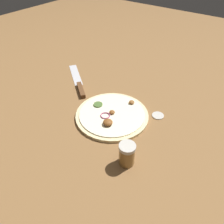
{
  "coord_description": "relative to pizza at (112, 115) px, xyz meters",
  "views": [
    {
      "loc": [
        -0.37,
        0.5,
        0.55
      ],
      "look_at": [
        0.0,
        0.0,
        0.02
      ],
      "focal_mm": 35.0,
      "sensor_mm": 36.0,
      "label": 1
    }
  ],
  "objects": [
    {
      "name": "knife",
      "position": [
        0.24,
        -0.08,
        -0.0
      ],
      "size": [
        0.26,
        0.21,
        0.02
      ],
      "rotation": [
        0.0,
        0.0,
        5.64
      ],
      "color": "silver",
      "rests_on": "ground_plane"
    },
    {
      "name": "spice_jar",
      "position": [
        -0.16,
        0.15,
        0.03
      ],
      "size": [
        0.05,
        0.05,
        0.08
      ],
      "color": "olive",
      "rests_on": "ground_plane"
    },
    {
      "name": "ground_plane",
      "position": [
        0.0,
        -0.0,
        -0.01
      ],
      "size": [
        3.0,
        3.0,
        0.0
      ],
      "primitive_type": "plane",
      "color": "brown"
    },
    {
      "name": "loose_cap",
      "position": [
        -0.14,
        -0.11,
        -0.0
      ],
      "size": [
        0.05,
        0.05,
        0.01
      ],
      "color": "beige",
      "rests_on": "ground_plane"
    },
    {
      "name": "pizza",
      "position": [
        0.0,
        0.0,
        0.0
      ],
      "size": [
        0.28,
        0.28,
        0.03
      ],
      "color": "beige",
      "rests_on": "ground_plane"
    }
  ]
}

